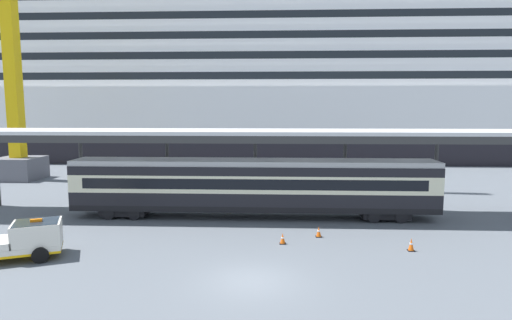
{
  "coord_description": "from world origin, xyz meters",
  "views": [
    {
      "loc": [
        1.04,
        -18.16,
        7.64
      ],
      "look_at": [
        -0.14,
        7.84,
        4.5
      ],
      "focal_mm": 29.81,
      "sensor_mm": 36.0,
      "label": 1
    }
  ],
  "objects_px": {
    "service_truck": "(17,240)",
    "traffic_cone_far": "(319,232)",
    "cruise_ship": "(167,87)",
    "traffic_cone_mid": "(283,239)",
    "traffic_cone_near": "(411,245)",
    "train_carriage": "(253,185)"
  },
  "relations": [
    {
      "from": "service_truck",
      "to": "traffic_cone_far",
      "type": "height_order",
      "value": "service_truck"
    },
    {
      "from": "traffic_cone_far",
      "to": "service_truck",
      "type": "bearing_deg",
      "value": -163.99
    },
    {
      "from": "cruise_ship",
      "to": "traffic_cone_mid",
      "type": "height_order",
      "value": "cruise_ship"
    },
    {
      "from": "cruise_ship",
      "to": "traffic_cone_far",
      "type": "height_order",
      "value": "cruise_ship"
    },
    {
      "from": "traffic_cone_near",
      "to": "train_carriage",
      "type": "bearing_deg",
      "value": 142.72
    },
    {
      "from": "traffic_cone_mid",
      "to": "traffic_cone_far",
      "type": "relative_size",
      "value": 0.98
    },
    {
      "from": "traffic_cone_far",
      "to": "train_carriage",
      "type": "bearing_deg",
      "value": 132.88
    },
    {
      "from": "service_truck",
      "to": "traffic_cone_near",
      "type": "relative_size",
      "value": 7.94
    },
    {
      "from": "cruise_ship",
      "to": "train_carriage",
      "type": "bearing_deg",
      "value": -68.22
    },
    {
      "from": "cruise_ship",
      "to": "service_truck",
      "type": "xyz_separation_m",
      "value": [
        4.71,
        -49.79,
        -10.16
      ]
    },
    {
      "from": "cruise_ship",
      "to": "traffic_cone_near",
      "type": "relative_size",
      "value": 236.99
    },
    {
      "from": "traffic_cone_near",
      "to": "traffic_cone_far",
      "type": "bearing_deg",
      "value": 154.15
    },
    {
      "from": "cruise_ship",
      "to": "traffic_cone_mid",
      "type": "bearing_deg",
      "value": -68.62
    },
    {
      "from": "traffic_cone_near",
      "to": "traffic_cone_mid",
      "type": "bearing_deg",
      "value": 172.67
    },
    {
      "from": "cruise_ship",
      "to": "service_truck",
      "type": "relative_size",
      "value": 29.83
    },
    {
      "from": "cruise_ship",
      "to": "traffic_cone_near",
      "type": "bearing_deg",
      "value": -62.09
    },
    {
      "from": "train_carriage",
      "to": "traffic_cone_near",
      "type": "distance_m",
      "value": 11.36
    },
    {
      "from": "traffic_cone_near",
      "to": "cruise_ship",
      "type": "bearing_deg",
      "value": 117.91
    },
    {
      "from": "cruise_ship",
      "to": "train_carriage",
      "type": "xyz_separation_m",
      "value": [
        16.3,
        -40.79,
        -8.83
      ]
    },
    {
      "from": "service_truck",
      "to": "traffic_cone_far",
      "type": "xyz_separation_m",
      "value": [
        15.75,
        4.52,
        -0.67
      ]
    },
    {
      "from": "service_truck",
      "to": "traffic_cone_mid",
      "type": "height_order",
      "value": "service_truck"
    },
    {
      "from": "traffic_cone_near",
      "to": "traffic_cone_mid",
      "type": "relative_size",
      "value": 1.11
    }
  ]
}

